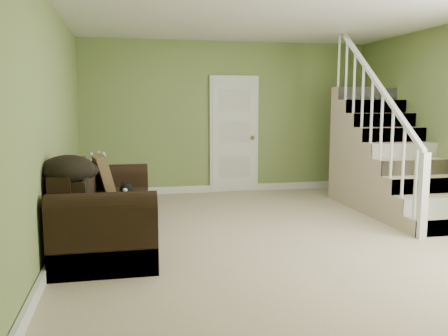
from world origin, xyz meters
name	(u,v)px	position (x,y,z in m)	size (l,w,h in m)	color
floor	(275,232)	(0.00, 0.00, 0.00)	(5.00, 5.50, 0.01)	tan
ceiling	(279,10)	(0.00, 0.00, 2.60)	(5.00, 5.50, 0.01)	white
wall_back	(228,118)	(0.00, 2.75, 1.30)	(5.00, 0.04, 2.60)	olive
wall_front	(416,143)	(0.00, -2.75, 1.30)	(5.00, 0.04, 2.60)	olive
wall_left	(54,126)	(-2.50, 0.00, 1.30)	(0.04, 5.50, 2.60)	olive
baseboard_back	(228,188)	(0.00, 2.72, 0.06)	(5.00, 0.04, 0.12)	white
baseboard_left	(62,238)	(-2.47, 0.00, 0.06)	(0.04, 5.50, 0.12)	white
door	(234,135)	(0.10, 2.71, 1.01)	(0.86, 0.12, 2.02)	white
staircase	(385,165)	(1.99, 0.97, 0.64)	(1.00, 2.51, 2.82)	tan
sofa	(103,214)	(-2.02, -0.10, 0.34)	(0.97, 2.24, 0.89)	black
side_table	(99,191)	(-2.13, 1.40, 0.33)	(0.54, 0.54, 0.88)	black
cat	(127,190)	(-1.76, 0.10, 0.56)	(0.20, 0.43, 0.21)	black
banana	(119,201)	(-1.83, -0.25, 0.51)	(0.06, 0.20, 0.06)	gold
throw_pillow	(104,174)	(-2.03, 0.62, 0.67)	(0.12, 0.48, 0.48)	#4E2E1F
throw_blanket	(68,169)	(-2.30, -0.66, 0.92)	(0.50, 0.66, 0.27)	black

